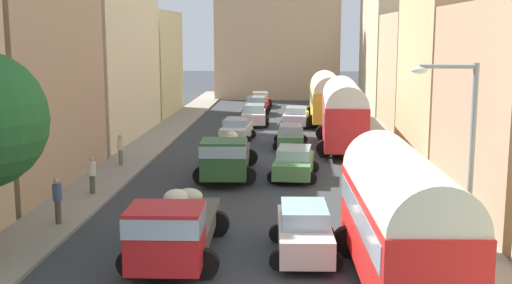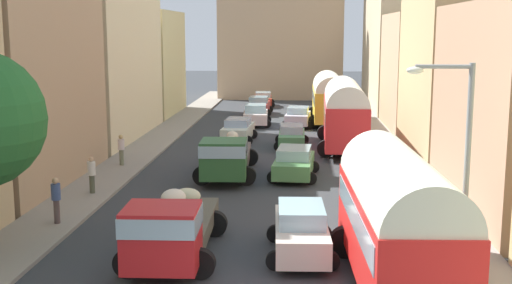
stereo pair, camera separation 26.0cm
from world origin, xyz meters
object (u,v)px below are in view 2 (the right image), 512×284
(parked_bus_0, at_px, (397,214))
(car_1, at_px, (256,115))
(cargo_truck_1, at_px, (226,156))
(car_2, at_px, (259,105))
(parked_bus_1, at_px, (345,111))
(car_6, at_px, (292,136))
(pedestrian_1, at_px, (92,174))
(car_7, at_px, (298,117))
(streetlamp_near, at_px, (458,160))
(pedestrian_0, at_px, (121,149))
(car_4, at_px, (301,231))
(cargo_truck_0, at_px, (171,228))
(parked_bus_2, at_px, (329,96))
(car_0, at_px, (238,130))
(car_3, at_px, (263,99))
(pedestrian_3, at_px, (56,198))
(car_5, at_px, (294,163))

(parked_bus_0, relative_size, car_1, 2.04)
(cargo_truck_1, bearing_deg, car_1, 89.35)
(car_1, distance_m, car_2, 6.77)
(parked_bus_1, distance_m, car_6, 3.58)
(car_1, height_order, pedestrian_1, pedestrian_1)
(car_7, xyz_separation_m, streetlamp_near, (4.29, -31.50, 3.02))
(streetlamp_near, bearing_deg, cargo_truck_1, 119.19)
(parked_bus_1, xyz_separation_m, pedestrian_0, (-12.10, -6.47, -1.29))
(car_6, relative_size, pedestrian_0, 2.32)
(cargo_truck_1, distance_m, car_4, 11.42)
(cargo_truck_0, bearing_deg, parked_bus_2, 78.85)
(car_6, bearing_deg, car_0, 150.26)
(parked_bus_1, xyz_separation_m, car_7, (-2.87, 9.03, -1.54))
(car_3, xyz_separation_m, pedestrian_3, (-5.38, -39.34, 0.37))
(car_2, height_order, pedestrian_3, pedestrian_3)
(car_6, bearing_deg, car_3, 97.77)
(pedestrian_0, height_order, pedestrian_3, pedestrian_3)
(car_6, bearing_deg, pedestrian_0, -143.49)
(car_5, bearing_deg, pedestrian_3, -134.80)
(car_3, bearing_deg, car_6, -82.23)
(car_6, xyz_separation_m, pedestrian_1, (-8.55, -12.59, 0.28))
(pedestrian_1, bearing_deg, car_4, -37.76)
(cargo_truck_0, height_order, car_2, cargo_truck_0)
(parked_bus_2, xyz_separation_m, cargo_truck_1, (-5.82, -19.72, -1.01))
(car_1, bearing_deg, car_2, 91.69)
(parked_bus_1, height_order, car_0, parked_bus_1)
(car_7, xyz_separation_m, pedestrian_0, (-9.23, -15.49, 0.25))
(cargo_truck_1, distance_m, pedestrian_1, 6.66)
(parked_bus_1, height_order, car_7, parked_bus_1)
(cargo_truck_0, bearing_deg, car_5, 73.17)
(parked_bus_2, relative_size, car_5, 2.03)
(car_6, distance_m, streetlamp_near, 23.26)
(cargo_truck_1, bearing_deg, cargo_truck_0, -91.91)
(pedestrian_1, xyz_separation_m, pedestrian_3, (0.13, -4.52, 0.07))
(car_5, bearing_deg, streetlamp_near, -72.73)
(pedestrian_0, xyz_separation_m, pedestrian_3, (0.48, -10.53, 0.06))
(car_4, relative_size, car_7, 1.14)
(car_5, height_order, pedestrian_0, pedestrian_0)
(car_1, bearing_deg, parked_bus_0, -79.16)
(car_5, relative_size, car_7, 1.15)
(car_1, relative_size, pedestrian_0, 2.28)
(car_2, height_order, car_7, car_2)
(pedestrian_0, xyz_separation_m, pedestrian_1, (0.35, -6.00, -0.01))
(pedestrian_0, bearing_deg, cargo_truck_1, -20.86)
(parked_bus_0, distance_m, parked_bus_1, 22.03)
(parked_bus_2, distance_m, car_4, 30.65)
(cargo_truck_1, relative_size, pedestrian_1, 4.36)
(cargo_truck_1, height_order, pedestrian_3, cargo_truck_1)
(car_0, distance_m, pedestrian_3, 19.75)
(car_2, relative_size, car_3, 0.92)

